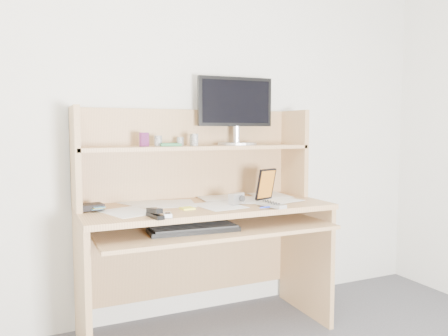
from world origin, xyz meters
name	(u,v)px	position (x,y,z in m)	size (l,w,h in m)	color
back_wall	(186,118)	(0.00, 1.80, 1.25)	(3.60, 0.04, 2.50)	silver
desk	(201,212)	(0.00, 1.56, 0.69)	(1.40, 0.70, 1.30)	tan
paper_clutter	(206,204)	(0.00, 1.48, 0.75)	(1.32, 0.54, 0.01)	silver
keyboard	(193,229)	(-0.15, 1.28, 0.67)	(0.47, 0.20, 0.03)	black
tv_remote	(271,205)	(0.29, 1.24, 0.77)	(0.05, 0.20, 0.02)	gray
flip_phone	(167,214)	(-0.30, 1.22, 0.77)	(0.04, 0.08, 0.02)	silver
stapler	(155,212)	(-0.37, 1.22, 0.78)	(0.04, 0.14, 0.04)	black
wallet	(91,207)	(-0.62, 1.55, 0.77)	(0.12, 0.10, 0.03)	black
sticky_note_pad	(187,208)	(-0.14, 1.39, 0.75)	(0.07, 0.07, 0.01)	#F7FF43
digital_camera	(236,198)	(0.16, 1.40, 0.79)	(0.10, 0.04, 0.06)	#A6A6A9
game_case	(266,184)	(0.38, 1.46, 0.85)	(0.13, 0.01, 0.19)	black
blue_pen	(271,207)	(0.27, 1.22, 0.76)	(0.01, 0.01, 0.14)	#1C34D5
card_box	(144,140)	(-0.32, 1.61, 1.12)	(0.06, 0.02, 0.08)	maroon
shelf_book	(169,145)	(-0.16, 1.65, 1.09)	(0.12, 0.16, 0.02)	#388D4D
chip_stack_a	(158,141)	(-0.23, 1.64, 1.11)	(0.04, 0.04, 0.06)	black
chip_stack_b	(193,140)	(-0.02, 1.61, 1.11)	(0.04, 0.04, 0.07)	white
chip_stack_c	(180,141)	(-0.08, 1.68, 1.11)	(0.04, 0.04, 0.05)	black
chip_stack_d	(195,140)	(-0.03, 1.58, 1.12)	(0.04, 0.04, 0.07)	white
monitor	(236,109)	(0.28, 1.66, 1.30)	(0.49, 0.24, 0.42)	#BAB9BF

